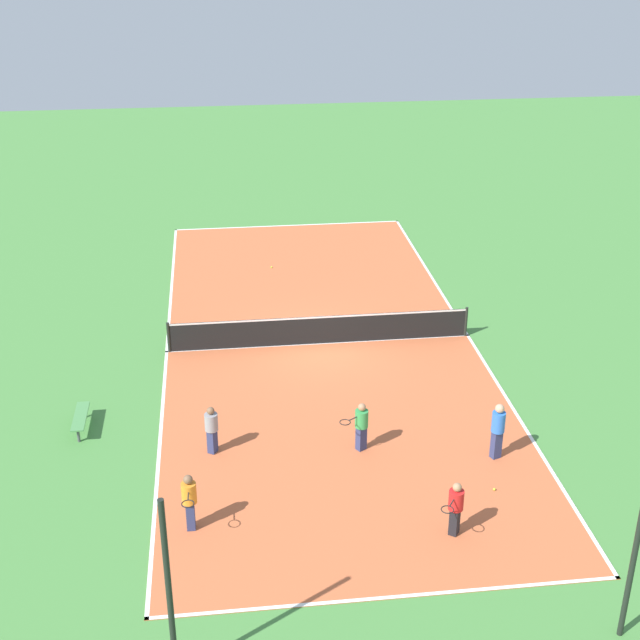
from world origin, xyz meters
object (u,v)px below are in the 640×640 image
player_center_orange (189,499)px  fence_post_back_right (169,592)px  player_baseline_gray (212,427)px  tennis_ball_right_alley (494,489)px  fence_post_back_left (635,553)px  tennis_ball_midcourt (188,347)px  tennis_net (320,329)px  player_far_green (361,424)px  tennis_ball_left_sideline (272,267)px  player_coach_red (456,506)px  player_near_blue (498,428)px  bench (80,418)px

player_center_orange → fence_post_back_right: size_ratio=0.36×
player_baseline_gray → tennis_ball_right_alley: 7.63m
fence_post_back_left → tennis_ball_midcourt: bearing=-57.6°
tennis_net → player_far_green: player_far_green is taller
tennis_ball_right_alley → tennis_ball_left_sideline: bearing=-74.1°
tennis_ball_right_alley → tennis_ball_left_sideline: 16.62m
player_coach_red → player_near_blue: bearing=-177.9°
tennis_ball_right_alley → tennis_ball_left_sideline: same height
tennis_net → player_near_blue: 8.37m
player_baseline_gray → fence_post_back_right: (0.80, 7.73, 1.28)m
tennis_ball_right_alley → fence_post_back_left: size_ratio=0.02×
player_coach_red → fence_post_back_right: 7.45m
player_coach_red → player_baseline_gray: player_coach_red is taller
player_coach_red → tennis_ball_midcourt: size_ratio=21.03×
bench → tennis_ball_right_alley: bench is taller
tennis_net → bench: 8.71m
player_center_orange → tennis_ball_midcourt: 9.68m
tennis_ball_right_alley → player_baseline_gray: bearing=-20.4°
player_near_blue → fence_post_back_left: (-0.63, 6.55, 1.13)m
tennis_ball_midcourt → fence_post_back_left: fence_post_back_left is taller
bench → fence_post_back_left: (-11.92, 9.38, 1.70)m
player_baseline_gray → tennis_ball_left_sideline: 13.59m
bench → player_center_orange: player_center_orange is taller
bench → player_near_blue: (-11.29, 2.83, 0.57)m
player_baseline_gray → player_coach_red: bearing=-95.9°
bench → player_coach_red: 11.03m
player_center_orange → tennis_ball_midcourt: bearing=-177.9°
tennis_net → player_far_green: (-0.32, 6.58, 0.27)m
player_near_blue → fence_post_back_right: bearing=-162.5°
player_near_blue → tennis_ball_midcourt: bearing=117.2°
player_center_orange → player_coach_red: bearing=82.1°
player_far_green → tennis_ball_left_sideline: size_ratio=21.12×
fence_post_back_right → fence_post_back_left: bearing=180.0°
player_baseline_gray → tennis_ball_right_alley: size_ratio=20.63×
player_coach_red → fence_post_back_left: bearing=71.0°
tennis_ball_left_sideline → fence_post_back_left: fence_post_back_left is taller
tennis_net → fence_post_back_right: (4.51, 13.95, 1.53)m
player_coach_red → tennis_ball_left_sideline: bearing=-135.2°
player_center_orange → tennis_ball_right_alley: bearing=95.3°
bench → player_near_blue: 11.65m
player_far_green → player_center_orange: 5.42m
tennis_net → player_center_orange: (4.26, 9.47, 0.32)m
tennis_net → tennis_ball_left_sideline: (1.14, -7.11, -0.50)m
player_far_green → tennis_ball_midcourt: bearing=-87.8°
tennis_net → player_coach_red: player_coach_red is taller
tennis_net → tennis_ball_left_sideline: size_ratio=150.63×
tennis_net → player_coach_red: bearing=100.5°
bench → player_near_blue: bearing=75.9°
bench → player_coach_red: (-9.34, 5.84, 0.44)m
player_coach_red → tennis_ball_right_alley: 2.27m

